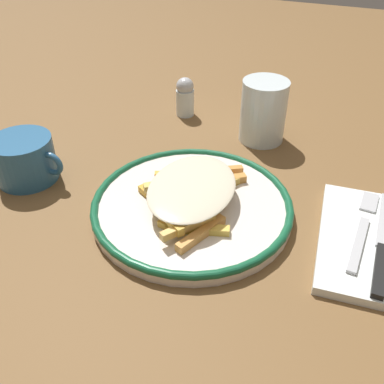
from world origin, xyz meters
name	(u,v)px	position (x,y,z in m)	size (l,w,h in m)	color
ground_plane	(192,212)	(0.00, 0.00, 0.00)	(2.60, 2.60, 0.00)	brown
plate	(192,206)	(0.00, 0.00, 0.01)	(0.29, 0.29, 0.02)	silver
fries_heap	(195,192)	(0.00, 0.00, 0.04)	(0.16, 0.21, 0.04)	#DB9447
napkin	(382,244)	(0.26, 0.02, 0.01)	(0.16, 0.22, 0.01)	white
fork	(362,229)	(0.23, 0.03, 0.02)	(0.03, 0.18, 0.00)	silver
knife	(382,249)	(0.26, 0.00, 0.02)	(0.02, 0.21, 0.01)	black
water_glass	(263,111)	(0.04, 0.25, 0.06)	(0.08, 0.08, 0.11)	silver
coffee_mug	(25,159)	(-0.28, -0.02, 0.04)	(0.12, 0.10, 0.07)	#2B608D
salt_shaker	(185,97)	(-0.13, 0.29, 0.04)	(0.04, 0.04, 0.08)	silver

